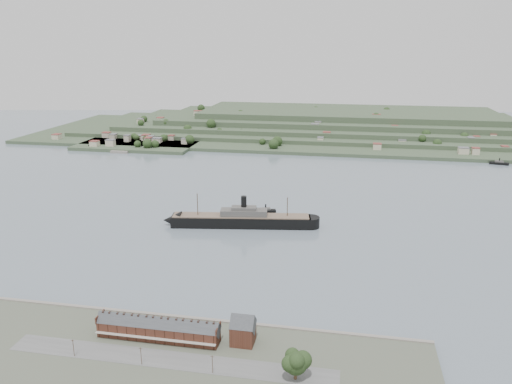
% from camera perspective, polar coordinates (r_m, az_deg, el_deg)
% --- Properties ---
extents(ground, '(1400.00, 1400.00, 0.00)m').
position_cam_1_polar(ground, '(379.30, -0.36, -3.10)').
color(ground, slate).
rests_on(ground, ground).
extents(near_shore, '(220.00, 80.00, 2.60)m').
position_cam_1_polar(near_shore, '(218.11, -10.32, -19.27)').
color(near_shore, '#4C5142').
rests_on(near_shore, ground).
extents(terrace_row, '(55.60, 9.80, 11.07)m').
position_cam_1_polar(terrace_row, '(232.55, -11.11, -15.11)').
color(terrace_row, '#472519').
rests_on(terrace_row, ground).
extents(gabled_building, '(10.40, 10.18, 14.09)m').
position_cam_1_polar(gabled_building, '(225.33, -1.50, -15.49)').
color(gabled_building, '#472519').
rests_on(gabled_building, ground).
extents(far_peninsula, '(760.00, 309.00, 30.00)m').
position_cam_1_polar(far_peninsula, '(753.68, 7.51, 7.61)').
color(far_peninsula, '#35462F').
rests_on(far_peninsula, ground).
extents(steamship, '(113.99, 29.07, 27.42)m').
position_cam_1_polar(steamship, '(363.16, -2.16, -3.17)').
color(steamship, black).
rests_on(steamship, ground).
extents(tugboat, '(16.49, 8.83, 7.18)m').
position_cam_1_polar(tugboat, '(392.17, 1.11, -2.16)').
color(tugboat, black).
rests_on(tugboat, ground).
extents(ferry_west, '(16.03, 9.09, 5.80)m').
position_cam_1_polar(ferry_west, '(665.04, -18.56, 4.77)').
color(ferry_west, black).
rests_on(ferry_west, ground).
extents(ferry_east, '(20.17, 8.51, 7.33)m').
position_cam_1_polar(ferry_east, '(611.72, 26.02, 3.00)').
color(ferry_east, black).
rests_on(ferry_east, ground).
extents(fig_tree, '(11.61, 10.05, 12.95)m').
position_cam_1_polar(fig_tree, '(203.83, 4.64, -18.82)').
color(fig_tree, '#463320').
rests_on(fig_tree, ground).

